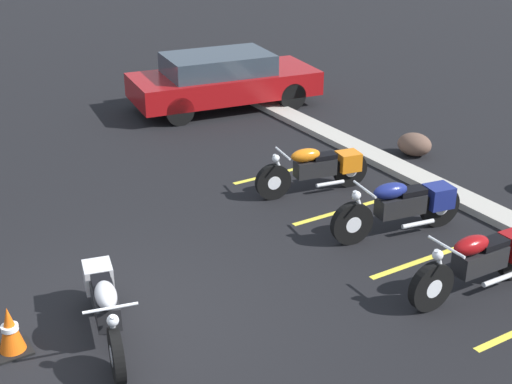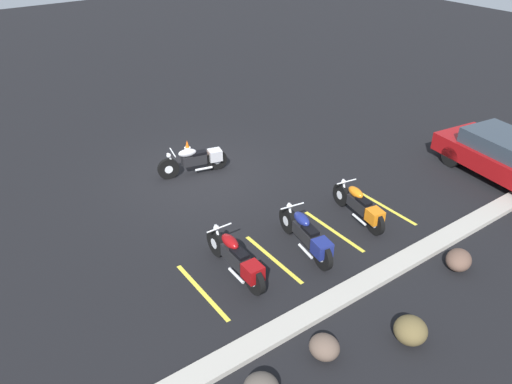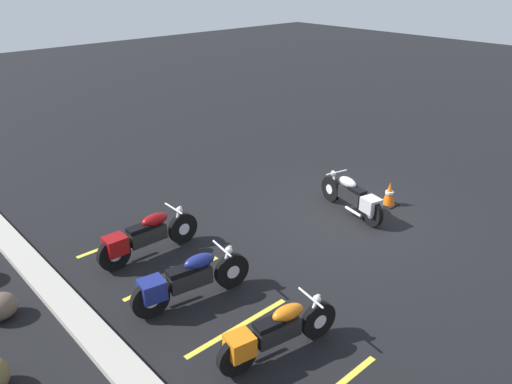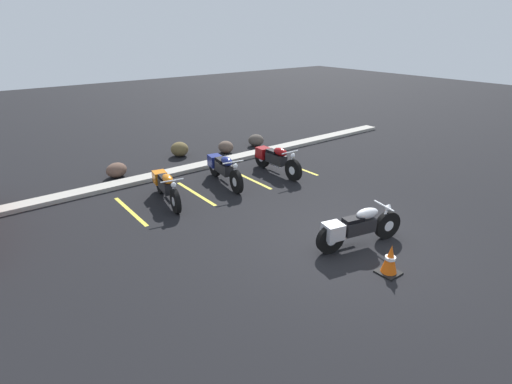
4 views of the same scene
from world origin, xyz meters
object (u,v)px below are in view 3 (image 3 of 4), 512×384
(parked_bike_0, at_px, (274,333))
(landscape_rock_0, at_px, (0,307))
(parked_bike_2, at_px, (144,237))
(parked_bike_1, at_px, (186,280))
(motorcycle_silver_featured, at_px, (354,197))
(traffic_cone, at_px, (389,194))

(parked_bike_0, bearing_deg, landscape_rock_0, 136.33)
(parked_bike_2, relative_size, landscape_rock_0, 3.88)
(parked_bike_1, height_order, landscape_rock_0, parked_bike_1)
(motorcycle_silver_featured, xyz_separation_m, landscape_rock_0, (1.60, 7.39, -0.23))
(parked_bike_0, relative_size, landscape_rock_0, 3.63)
(parked_bike_0, distance_m, parked_bike_2, 3.75)
(parked_bike_1, xyz_separation_m, traffic_cone, (-0.12, -5.91, -0.19))
(motorcycle_silver_featured, height_order, parked_bike_1, parked_bike_1)
(landscape_rock_0, bearing_deg, motorcycle_silver_featured, -102.22)
(parked_bike_1, relative_size, landscape_rock_0, 3.87)
(parked_bike_0, xyz_separation_m, parked_bike_1, (1.95, 0.19, 0.03))
(parked_bike_2, distance_m, traffic_cone, 5.98)
(landscape_rock_0, distance_m, traffic_cone, 8.66)
(motorcycle_silver_featured, bearing_deg, parked_bike_0, 127.27)
(motorcycle_silver_featured, xyz_separation_m, traffic_cone, (-0.28, -1.06, -0.17))
(landscape_rock_0, height_order, traffic_cone, traffic_cone)
(parked_bike_0, bearing_deg, parked_bike_2, 99.18)
(motorcycle_silver_featured, distance_m, landscape_rock_0, 7.57)
(motorcycle_silver_featured, height_order, traffic_cone, motorcycle_silver_featured)
(motorcycle_silver_featured, height_order, parked_bike_0, motorcycle_silver_featured)
(parked_bike_0, bearing_deg, parked_bike_1, 105.63)
(parked_bike_0, relative_size, parked_bike_2, 0.94)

